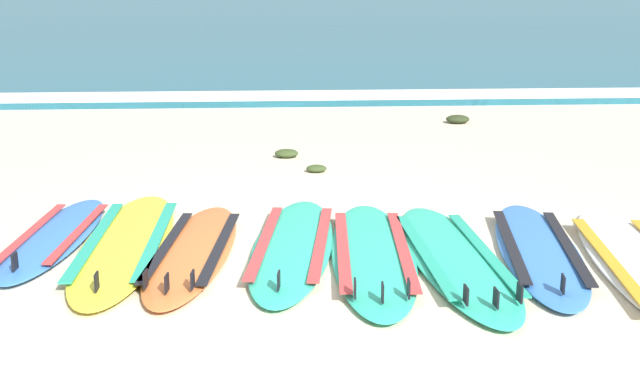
# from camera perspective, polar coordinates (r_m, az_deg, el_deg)

# --- Properties ---
(ground_plane) EXTENTS (80.00, 80.00, 0.00)m
(ground_plane) POSITION_cam_1_polar(r_m,az_deg,el_deg) (5.34, -0.98, -5.90)
(ground_plane) COLOR beige
(sea) EXTENTS (80.00, 60.00, 0.10)m
(sea) POSITION_cam_1_polar(r_m,az_deg,el_deg) (41.80, -3.04, 13.04)
(sea) COLOR #23667A
(sea) RESTS_ON ground
(wave_foam_strip) EXTENTS (80.00, 1.01, 0.11)m
(wave_foam_strip) POSITION_cam_1_polar(r_m,az_deg,el_deg) (12.41, -2.33, 6.82)
(wave_foam_strip) COLOR white
(wave_foam_strip) RESTS_ON ground
(surfboard_0) EXTENTS (0.63, 2.02, 0.18)m
(surfboard_0) POSITION_cam_1_polar(r_m,az_deg,el_deg) (6.28, -18.74, -3.07)
(surfboard_0) COLOR #3875CC
(surfboard_0) RESTS_ON ground
(surfboard_1) EXTENTS (0.63, 2.50, 0.18)m
(surfboard_1) POSITION_cam_1_polar(r_m,az_deg,el_deg) (5.98, -13.94, -3.61)
(surfboard_1) COLOR yellow
(surfboard_1) RESTS_ON ground
(surfboard_2) EXTENTS (0.73, 2.19, 0.18)m
(surfboard_2) POSITION_cam_1_polar(r_m,az_deg,el_deg) (5.72, -9.20, -4.22)
(surfboard_2) COLOR orange
(surfboard_2) RESTS_ON ground
(surfboard_3) EXTENTS (0.85, 2.35, 0.18)m
(surfboard_3) POSITION_cam_1_polar(r_m,az_deg,el_deg) (5.75, -1.99, -3.92)
(surfboard_3) COLOR #2DB793
(surfboard_3) RESTS_ON ground
(surfboard_4) EXTENTS (0.73, 2.39, 0.18)m
(surfboard_4) POSITION_cam_1_polar(r_m,az_deg,el_deg) (5.60, 3.86, -4.47)
(surfboard_4) COLOR #2DB793
(surfboard_4) RESTS_ON ground
(surfboard_5) EXTENTS (0.69, 2.41, 0.18)m
(surfboard_5) POSITION_cam_1_polar(r_m,az_deg,el_deg) (5.60, 9.77, -4.69)
(surfboard_5) COLOR #2DB793
(surfboard_5) RESTS_ON ground
(surfboard_6) EXTENTS (0.91, 2.30, 0.18)m
(surfboard_6) POSITION_cam_1_polar(r_m,az_deg,el_deg) (5.88, 15.63, -4.05)
(surfboard_6) COLOR #3875CC
(surfboard_6) RESTS_ON ground
(seaweed_clump_near_shoreline) EXTENTS (0.26, 0.21, 0.09)m
(seaweed_clump_near_shoreline) POSITION_cam_1_polar(r_m,az_deg,el_deg) (8.64, -2.46, 2.84)
(seaweed_clump_near_shoreline) COLOR #384723
(seaweed_clump_near_shoreline) RESTS_ON ground
(seaweed_clump_mid_sand) EXTENTS (0.21, 0.17, 0.07)m
(seaweed_clump_mid_sand) POSITION_cam_1_polar(r_m,az_deg,el_deg) (7.99, -0.26, 1.73)
(seaweed_clump_mid_sand) COLOR #384723
(seaweed_clump_mid_sand) RESTS_ON ground
(seaweed_clump_by_the_boards) EXTENTS (0.32, 0.25, 0.11)m
(seaweed_clump_by_the_boards) POSITION_cam_1_polar(r_m,az_deg,el_deg) (10.79, 10.01, 5.26)
(seaweed_clump_by_the_boards) COLOR #2D381E
(seaweed_clump_by_the_boards) RESTS_ON ground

